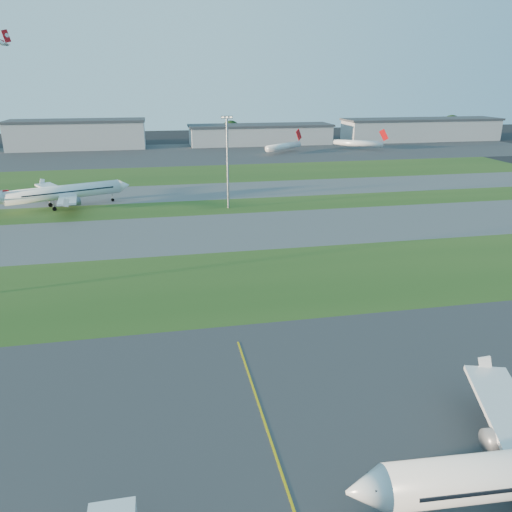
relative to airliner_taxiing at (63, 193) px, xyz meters
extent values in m
cube|color=#244818|center=(31.68, -66.04, -4.33)|extent=(300.00, 34.00, 0.01)
cube|color=#515154|center=(31.68, -33.04, -4.33)|extent=(300.00, 32.00, 0.01)
cube|color=#244818|center=(31.68, -8.04, -4.33)|extent=(300.00, 18.00, 0.01)
cube|color=#515154|center=(31.68, 13.96, -4.33)|extent=(300.00, 26.00, 0.01)
cube|color=#244818|center=(31.68, 46.96, -4.33)|extent=(300.00, 40.00, 0.01)
cube|color=#333335|center=(31.68, 106.96, -4.33)|extent=(400.00, 80.00, 0.01)
cube|color=white|center=(59.66, -113.85, -0.63)|extent=(8.77, 15.66, 1.55)
cylinder|color=slate|center=(58.03, -115.95, -1.73)|extent=(4.33, 2.54, 2.30)
cylinder|color=white|center=(0.36, 0.14, 0.12)|extent=(31.11, 15.25, 4.03)
cube|color=white|center=(-3.70, 7.66, -0.41)|extent=(13.06, 15.74, 1.64)
cube|color=white|center=(2.43, -8.15, -0.41)|extent=(6.72, 16.37, 1.64)
cylinder|color=slate|center=(-1.37, 6.06, -1.57)|extent=(5.03, 3.88, 2.44)
cylinder|color=slate|center=(3.07, -5.40, -1.57)|extent=(5.03, 3.88, 2.44)
cube|color=red|center=(-35.71, 110.37, 54.18)|extent=(4.45, 2.85, 5.88)
cylinder|color=white|center=(90.88, 99.72, -1.13)|extent=(22.36, 18.66, 3.20)
cube|color=red|center=(101.07, 107.79, 3.67)|extent=(4.24, 3.45, 6.16)
cylinder|color=white|center=(133.16, 104.83, -1.13)|extent=(23.95, 16.10, 3.20)
cube|color=red|center=(144.31, 98.15, 3.67)|extent=(4.59, 2.92, 6.16)
cylinder|color=gray|center=(46.68, -10.04, 8.17)|extent=(0.60, 0.60, 25.00)
cube|color=gray|center=(46.68, -10.04, 21.07)|extent=(3.20, 0.50, 0.80)
cube|color=#FFF2CC|center=(46.68, -10.04, 21.07)|extent=(2.80, 0.70, 0.35)
cube|color=#9C9FA4|center=(-13.32, 136.96, 2.67)|extent=(70.00, 22.00, 14.00)
cube|color=#383A3F|center=(-13.32, 136.96, 10.27)|extent=(71.40, 23.00, 1.20)
cube|color=#9C9FA4|center=(86.68, 136.96, 0.67)|extent=(80.00, 22.00, 10.00)
cube|color=#383A3F|center=(86.68, 136.96, 6.27)|extent=(81.60, 23.00, 1.20)
cube|color=#9C9FA4|center=(186.68, 136.96, 1.67)|extent=(95.00, 22.00, 12.00)
cube|color=#383A3F|center=(186.68, 136.96, 8.27)|extent=(96.90, 23.00, 1.20)
cylinder|color=black|center=(11.68, 147.96, -2.53)|extent=(1.00, 1.00, 3.60)
sphere|color=black|center=(11.68, 147.96, 1.52)|extent=(9.90, 9.90, 9.90)
cylinder|color=black|center=(71.68, 150.96, -2.23)|extent=(1.00, 1.00, 4.20)
sphere|color=black|center=(71.68, 150.96, 2.49)|extent=(11.55, 11.55, 11.55)
cylinder|color=black|center=(146.68, 148.96, -2.43)|extent=(1.00, 1.00, 3.80)
sphere|color=black|center=(146.68, 148.96, 1.84)|extent=(10.45, 10.45, 10.45)
cylinder|color=black|center=(216.68, 152.96, -2.03)|extent=(1.00, 1.00, 4.60)
sphere|color=black|center=(216.68, 152.96, 3.14)|extent=(12.65, 12.65, 12.65)
camera|label=1|loc=(27.04, -149.56, 30.58)|focal=35.00mm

